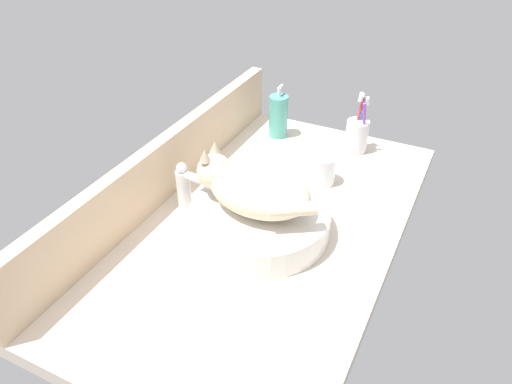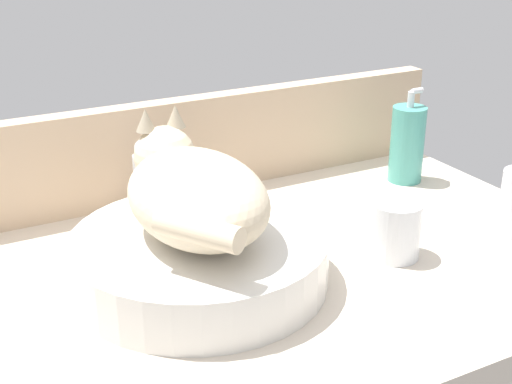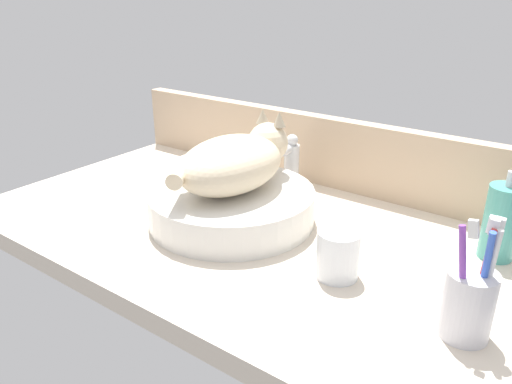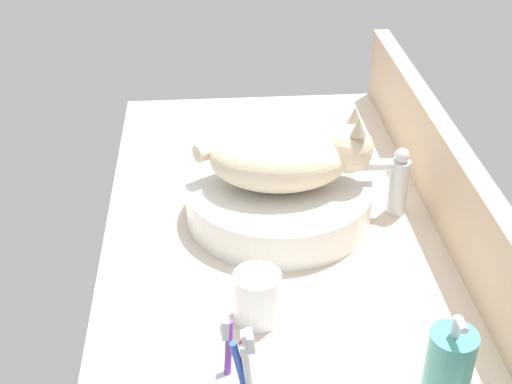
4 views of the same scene
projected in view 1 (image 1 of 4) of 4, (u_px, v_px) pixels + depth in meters
The scene contains 8 objects.
ground_plane at pixel (266, 229), 127.42cm from camera, with size 113.28×63.77×4.00cm, color beige.
backsplash_panel at pixel (164, 168), 132.41cm from camera, with size 113.28×3.60×16.73cm, color #CCAD8C.
sink_basin at pixel (258, 220), 121.76cm from camera, with size 34.29×34.29×6.96cm, color silver.
cat at pixel (253, 187), 116.97cm from camera, with size 17.91×32.25×14.00cm.
faucet at pixel (187, 185), 127.40cm from camera, with size 3.60×11.83×13.60cm.
soap_dispenser at pixel (278, 116), 160.89cm from camera, with size 6.07×6.07×17.09cm.
toothbrush_cup at pixel (357, 134), 153.42cm from camera, with size 6.98×6.98×18.71cm.
water_glass at pixel (322, 171), 139.77cm from camera, with size 7.30×7.30×8.37cm.
Camera 1 is at (-90.18, -41.51, 78.49)cm, focal length 35.00 mm.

